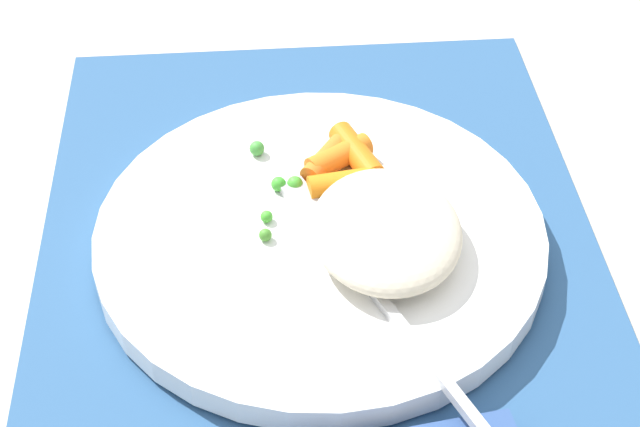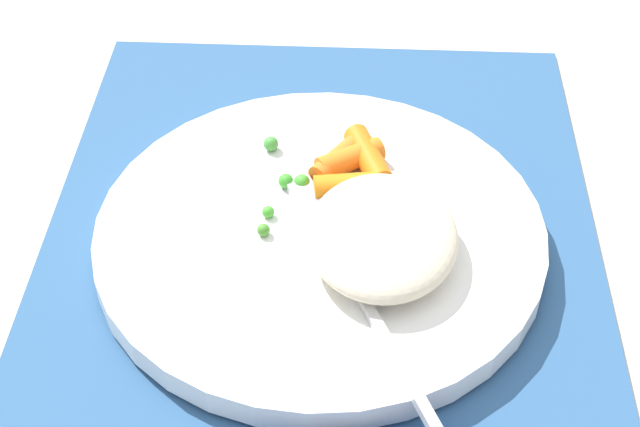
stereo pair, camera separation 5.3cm
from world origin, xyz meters
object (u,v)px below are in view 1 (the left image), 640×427
object	(u,v)px
rice_mound	(386,230)
carrot_portion	(343,162)
fork	(358,271)
plate	(320,236)

from	to	relation	value
rice_mound	carrot_portion	distance (m)	0.07
fork	rice_mound	bearing A→B (deg)	-41.49
plate	fork	bearing A→B (deg)	-156.18
carrot_portion	fork	xyz separation A→B (m)	(-0.09, -0.00, -0.00)
carrot_portion	fork	world-z (taller)	carrot_portion
plate	carrot_portion	size ratio (longest dim) A/B	4.18
carrot_portion	rice_mound	bearing A→B (deg)	-165.20
rice_mound	carrot_portion	xyz separation A→B (m)	(0.07, 0.02, -0.01)
plate	carrot_portion	world-z (taller)	carrot_portion
plate	fork	world-z (taller)	fork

